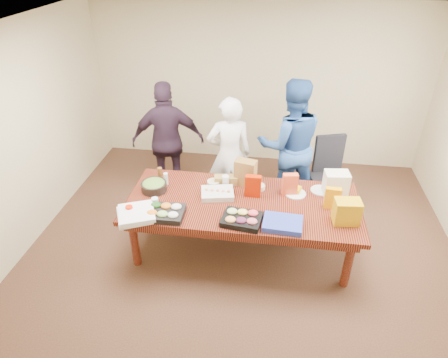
# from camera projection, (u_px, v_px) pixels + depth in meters

# --- Properties ---
(floor) EXTENTS (5.50, 5.00, 0.02)m
(floor) POSITION_uv_depth(u_px,v_px,m) (241.00, 249.00, 5.14)
(floor) COLOR #47301E
(floor) RESTS_ON ground
(ceiling) EXTENTS (5.50, 5.00, 0.02)m
(ceiling) POSITION_uv_depth(u_px,v_px,m) (248.00, 32.00, 3.70)
(ceiling) COLOR white
(ceiling) RESTS_ON wall_back
(wall_back) EXTENTS (5.50, 0.04, 2.70)m
(wall_back) POSITION_uv_depth(u_px,v_px,m) (259.00, 86.00, 6.52)
(wall_back) COLOR beige
(wall_back) RESTS_ON floor
(wall_left) EXTENTS (0.04, 5.00, 2.70)m
(wall_left) POSITION_uv_depth(u_px,v_px,m) (17.00, 143.00, 4.75)
(wall_left) COLOR beige
(wall_left) RESTS_ON floor
(conference_table) EXTENTS (2.80, 1.20, 0.75)m
(conference_table) POSITION_uv_depth(u_px,v_px,m) (242.00, 226.00, 4.94)
(conference_table) COLOR #4C1C0F
(conference_table) RESTS_ON floor
(office_chair) EXTENTS (0.67, 0.67, 1.04)m
(office_chair) POSITION_uv_depth(u_px,v_px,m) (327.00, 177.00, 5.66)
(office_chair) COLOR black
(office_chair) RESTS_ON floor
(person_center) EXTENTS (0.71, 0.55, 1.71)m
(person_center) POSITION_uv_depth(u_px,v_px,m) (229.00, 155.00, 5.51)
(person_center) COLOR white
(person_center) RESTS_ON floor
(person_right) EXTENTS (1.05, 0.88, 1.92)m
(person_right) POSITION_uv_depth(u_px,v_px,m) (290.00, 145.00, 5.54)
(person_right) COLOR #264D8F
(person_right) RESTS_ON floor
(person_left) EXTENTS (1.12, 0.66, 1.79)m
(person_left) POSITION_uv_depth(u_px,v_px,m) (168.00, 141.00, 5.80)
(person_left) COLOR #2C1C2B
(person_left) RESTS_ON floor
(veggie_tray) EXTENTS (0.45, 0.35, 0.07)m
(veggie_tray) POSITION_uv_depth(u_px,v_px,m) (165.00, 213.00, 4.49)
(veggie_tray) COLOR black
(veggie_tray) RESTS_ON conference_table
(fruit_tray) EXTENTS (0.47, 0.39, 0.07)m
(fruit_tray) POSITION_uv_depth(u_px,v_px,m) (242.00, 219.00, 4.39)
(fruit_tray) COLOR black
(fruit_tray) RESTS_ON conference_table
(sheet_cake) EXTENTS (0.44, 0.37, 0.07)m
(sheet_cake) POSITION_uv_depth(u_px,v_px,m) (217.00, 193.00, 4.83)
(sheet_cake) COLOR silver
(sheet_cake) RESTS_ON conference_table
(salad_bowl) EXTENTS (0.35, 0.35, 0.10)m
(salad_bowl) POSITION_uv_depth(u_px,v_px,m) (154.00, 186.00, 4.93)
(salad_bowl) COLOR black
(salad_bowl) RESTS_ON conference_table
(chip_bag_blue) EXTENTS (0.45, 0.35, 0.06)m
(chip_bag_blue) POSITION_uv_depth(u_px,v_px,m) (283.00, 224.00, 4.33)
(chip_bag_blue) COLOR #293DB3
(chip_bag_blue) RESTS_ON conference_table
(chip_bag_red) EXTENTS (0.19, 0.08, 0.28)m
(chip_bag_red) POSITION_uv_depth(u_px,v_px,m) (253.00, 186.00, 4.77)
(chip_bag_red) COLOR #B21D00
(chip_bag_red) RESTS_ON conference_table
(chip_bag_yellow) EXTENTS (0.18, 0.08, 0.27)m
(chip_bag_yellow) POSITION_uv_depth(u_px,v_px,m) (332.00, 198.00, 4.56)
(chip_bag_yellow) COLOR #E89701
(chip_bag_yellow) RESTS_ON conference_table
(chip_bag_orange) EXTENTS (0.19, 0.11, 0.28)m
(chip_bag_orange) POSITION_uv_depth(u_px,v_px,m) (290.00, 184.00, 4.80)
(chip_bag_orange) COLOR #E04E28
(chip_bag_orange) RESTS_ON conference_table
(mayo_jar) EXTENTS (0.11, 0.11, 0.14)m
(mayo_jar) POSITION_uv_depth(u_px,v_px,m) (226.00, 181.00, 5.00)
(mayo_jar) COLOR white
(mayo_jar) RESTS_ON conference_table
(mustard_bottle) EXTENTS (0.06, 0.06, 0.16)m
(mustard_bottle) POSITION_uv_depth(u_px,v_px,m) (237.00, 176.00, 5.09)
(mustard_bottle) COLOR #FEB309
(mustard_bottle) RESTS_ON conference_table
(dressing_bottle) EXTENTS (0.06, 0.06, 0.18)m
(dressing_bottle) POSITION_uv_depth(u_px,v_px,m) (160.00, 174.00, 5.11)
(dressing_bottle) COLOR brown
(dressing_bottle) RESTS_ON conference_table
(ranch_bottle) EXTENTS (0.06, 0.06, 0.16)m
(ranch_bottle) POSITION_uv_depth(u_px,v_px,m) (166.00, 179.00, 5.02)
(ranch_bottle) COLOR silver
(ranch_bottle) RESTS_ON conference_table
(banana_bunch) EXTENTS (0.24, 0.18, 0.07)m
(banana_bunch) POSITION_uv_depth(u_px,v_px,m) (292.00, 189.00, 4.91)
(banana_bunch) COLOR #EBB301
(banana_bunch) RESTS_ON conference_table
(bread_loaf) EXTENTS (0.31, 0.17, 0.12)m
(bread_loaf) POSITION_uv_depth(u_px,v_px,m) (226.00, 180.00, 5.04)
(bread_loaf) COLOR olive
(bread_loaf) RESTS_ON conference_table
(kraft_bag) EXTENTS (0.29, 0.21, 0.34)m
(kraft_bag) POSITION_uv_depth(u_px,v_px,m) (245.00, 173.00, 4.98)
(kraft_bag) COLOR brown
(kraft_bag) RESTS_ON conference_table
(red_cup) EXTENTS (0.09, 0.09, 0.11)m
(red_cup) POSITION_uv_depth(u_px,v_px,m) (129.00, 210.00, 4.50)
(red_cup) COLOR red
(red_cup) RESTS_ON conference_table
(clear_cup_a) EXTENTS (0.10, 0.10, 0.11)m
(clear_cup_a) POSITION_uv_depth(u_px,v_px,m) (155.00, 202.00, 4.63)
(clear_cup_a) COLOR silver
(clear_cup_a) RESTS_ON conference_table
(clear_cup_b) EXTENTS (0.10, 0.10, 0.11)m
(clear_cup_b) POSITION_uv_depth(u_px,v_px,m) (150.00, 188.00, 4.89)
(clear_cup_b) COLOR white
(clear_cup_b) RESTS_ON conference_table
(pizza_box_lower) EXTENTS (0.52, 0.52, 0.05)m
(pizza_box_lower) POSITION_uv_depth(u_px,v_px,m) (135.00, 215.00, 4.47)
(pizza_box_lower) COLOR white
(pizza_box_lower) RESTS_ON conference_table
(pizza_box_upper) EXTENTS (0.51, 0.51, 0.05)m
(pizza_box_upper) POSITION_uv_depth(u_px,v_px,m) (136.00, 213.00, 4.43)
(pizza_box_upper) COLOR white
(pizza_box_upper) RESTS_ON pizza_box_lower
(plate_a) EXTENTS (0.27, 0.27, 0.02)m
(plate_a) POSITION_uv_depth(u_px,v_px,m) (295.00, 193.00, 4.87)
(plate_a) COLOR white
(plate_a) RESTS_ON conference_table
(plate_b) EXTENTS (0.28, 0.28, 0.02)m
(plate_b) POSITION_uv_depth(u_px,v_px,m) (320.00, 190.00, 4.93)
(plate_b) COLOR white
(plate_b) RESTS_ON conference_table
(dip_bowl_a) EXTENTS (0.19, 0.19, 0.06)m
(dip_bowl_a) POSITION_uv_depth(u_px,v_px,m) (259.00, 187.00, 4.96)
(dip_bowl_a) COLOR beige
(dip_bowl_a) RESTS_ON conference_table
(dip_bowl_b) EXTENTS (0.18, 0.18, 0.06)m
(dip_bowl_b) POSITION_uv_depth(u_px,v_px,m) (213.00, 183.00, 5.03)
(dip_bowl_b) COLOR beige
(dip_bowl_b) RESTS_ON conference_table
(grocery_bag_white) EXTENTS (0.31, 0.24, 0.31)m
(grocery_bag_white) POSITION_uv_depth(u_px,v_px,m) (336.00, 184.00, 4.79)
(grocery_bag_white) COLOR white
(grocery_bag_white) RESTS_ON conference_table
(grocery_bag_yellow) EXTENTS (0.30, 0.22, 0.28)m
(grocery_bag_yellow) POSITION_uv_depth(u_px,v_px,m) (347.00, 212.00, 4.34)
(grocery_bag_yellow) COLOR #D8A10A
(grocery_bag_yellow) RESTS_ON conference_table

